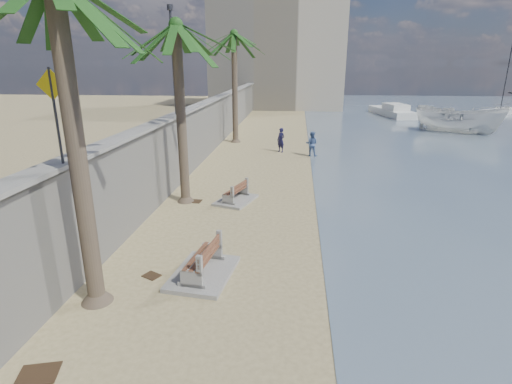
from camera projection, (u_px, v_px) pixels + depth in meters
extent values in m
plane|color=tan|center=(247.00, 329.00, 9.61)|extent=(140.00, 140.00, 0.00)
cube|color=gray|center=(209.00, 127.00, 28.51)|extent=(0.45, 70.00, 3.50)
cube|color=gray|center=(208.00, 101.00, 27.95)|extent=(0.80, 70.00, 0.12)
cube|color=#B7AA93|center=(278.00, 57.00, 56.87)|extent=(18.00, 12.00, 14.00)
cube|color=gray|center=(203.00, 273.00, 12.02)|extent=(1.94, 2.61, 0.13)
cube|color=gray|center=(236.00, 200.00, 18.47)|extent=(1.99, 2.41, 0.11)
cylinder|color=brown|center=(78.00, 159.00, 9.53)|extent=(0.44, 0.44, 7.82)
cylinder|color=brown|center=(181.00, 119.00, 17.30)|extent=(0.42, 0.42, 7.59)
cylinder|color=brown|center=(235.00, 90.00, 31.10)|extent=(0.44, 0.44, 8.22)
cylinder|color=#2D2D33|center=(56.00, 117.00, 10.04)|extent=(0.07, 0.07, 2.40)
cube|color=yellow|center=(51.00, 84.00, 9.79)|extent=(0.78, 0.03, 0.78)
cylinder|color=#2D2D33|center=(173.00, 63.00, 19.58)|extent=(0.12, 0.12, 5.00)
cylinder|color=#2D2D33|center=(170.00, 7.00, 18.81)|extent=(0.28, 0.28, 0.25)
imported|color=#151438|center=(281.00, 138.00, 28.45)|extent=(0.86, 0.83, 1.98)
imported|color=#445C8E|center=(312.00, 143.00, 27.23)|extent=(0.99, 0.82, 1.88)
imported|color=silver|center=(459.00, 118.00, 36.37)|extent=(4.08, 4.05, 3.43)
cube|color=silver|center=(500.00, 112.00, 50.26)|extent=(6.80, 5.87, 0.70)
cylinder|color=#2D2D33|center=(507.00, 73.00, 48.81)|extent=(0.12, 0.12, 8.97)
cube|color=#382616|center=(38.00, 374.00, 8.19)|extent=(0.92, 0.81, 0.03)
cube|color=#382616|center=(194.00, 201.00, 18.46)|extent=(0.66, 0.54, 0.03)
cube|color=#382616|center=(152.00, 276.00, 11.98)|extent=(0.61, 0.57, 0.03)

